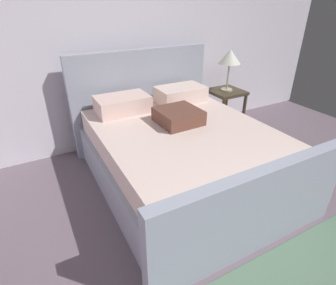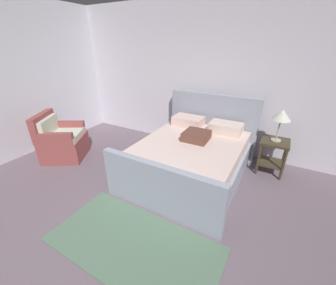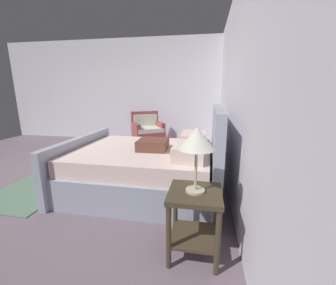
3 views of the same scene
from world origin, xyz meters
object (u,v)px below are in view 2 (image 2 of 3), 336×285
(bed, at_px, (192,156))
(nightstand_right, at_px, (273,151))
(table_lamp_right, at_px, (282,116))
(armchair, at_px, (61,141))

(bed, distance_m, nightstand_right, 1.40)
(table_lamp_right, bearing_deg, armchair, -158.76)
(bed, height_order, table_lamp_right, bed)
(nightstand_right, bearing_deg, armchair, -158.76)
(bed, xyz_separation_m, nightstand_right, (1.19, 0.73, 0.05))
(nightstand_right, distance_m, table_lamp_right, 0.63)
(bed, height_order, armchair, bed)
(table_lamp_right, bearing_deg, nightstand_right, -99.46)
(bed, xyz_separation_m, armchair, (-2.46, -0.69, -0.00))
(nightstand_right, xyz_separation_m, table_lamp_right, (0.00, 0.00, 0.63))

